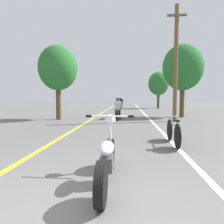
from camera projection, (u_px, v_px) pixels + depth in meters
name	position (u px, v px, depth m)	size (l,w,h in m)	color
ground_plane	(67.00, 224.00, 2.26)	(120.00, 120.00, 0.00)	#60605E
lane_stripe_center	(97.00, 116.00, 15.40)	(0.14, 48.00, 0.01)	yellow
lane_stripe_edge	(147.00, 116.00, 15.09)	(0.14, 48.00, 0.01)	white
utility_pole	(176.00, 63.00, 11.56)	(1.10, 0.24, 6.70)	brown
roadside_tree_right_near	(183.00, 68.00, 14.05)	(2.82, 2.54, 5.16)	#513A23
roadside_tree_right_far	(159.00, 84.00, 25.14)	(2.55, 2.30, 4.62)	#513A23
roadside_tree_left	(58.00, 68.00, 12.61)	(2.47, 2.22, 4.72)	#513A23
motorcycle_foreground	(107.00, 158.00, 3.33)	(0.90, 2.00, 1.11)	black
motorcycle_rider_lead	(118.00, 111.00, 12.84)	(0.50, 2.10, 1.41)	black
motorcycle_rider_mid	(120.00, 105.00, 23.70)	(0.50, 2.02, 1.40)	black
motorcycle_rider_far	(122.00, 103.00, 31.59)	(0.50, 2.11, 1.34)	black
bicycle_parked	(173.00, 132.00, 6.02)	(0.44, 1.78, 0.83)	black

